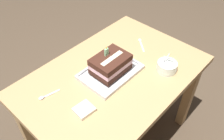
{
  "coord_description": "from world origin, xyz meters",
  "views": [
    {
      "loc": [
        -0.74,
        -0.67,
        1.67
      ],
      "look_at": [
        -0.0,
        0.01,
        0.72
      ],
      "focal_mm": 38.78,
      "sensor_mm": 36.0,
      "label": 1
    }
  ],
  "objects_px": {
    "bowl_stack": "(167,67)",
    "serving_spoon_by_bowls": "(141,42)",
    "napkin_pile": "(84,110)",
    "foil_tray": "(111,73)",
    "serving_spoon_near_tray": "(44,97)",
    "birthday_cake": "(110,64)"
  },
  "relations": [
    {
      "from": "foil_tray",
      "to": "bowl_stack",
      "type": "relative_size",
      "value": 2.86
    },
    {
      "from": "foil_tray",
      "to": "napkin_pile",
      "type": "height_order",
      "value": "foil_tray"
    },
    {
      "from": "foil_tray",
      "to": "serving_spoon_by_bowls",
      "type": "xyz_separation_m",
      "value": [
        0.35,
        0.05,
        -0.0
      ]
    },
    {
      "from": "serving_spoon_by_bowls",
      "to": "napkin_pile",
      "type": "xyz_separation_m",
      "value": [
        -0.64,
        -0.14,
        0.01
      ]
    },
    {
      "from": "bowl_stack",
      "to": "serving_spoon_near_tray",
      "type": "xyz_separation_m",
      "value": [
        -0.61,
        0.36,
        -0.02
      ]
    },
    {
      "from": "foil_tray",
      "to": "serving_spoon_by_bowls",
      "type": "relative_size",
      "value": 2.94
    },
    {
      "from": "bowl_stack",
      "to": "napkin_pile",
      "type": "xyz_separation_m",
      "value": [
        -0.53,
        0.14,
        -0.02
      ]
    },
    {
      "from": "foil_tray",
      "to": "serving_spoon_near_tray",
      "type": "height_order",
      "value": "foil_tray"
    },
    {
      "from": "foil_tray",
      "to": "serving_spoon_by_bowls",
      "type": "distance_m",
      "value": 0.36
    },
    {
      "from": "bowl_stack",
      "to": "serving_spoon_by_bowls",
      "type": "xyz_separation_m",
      "value": [
        0.11,
        0.27,
        -0.02
      ]
    },
    {
      "from": "serving_spoon_by_bowls",
      "to": "napkin_pile",
      "type": "height_order",
      "value": "napkin_pile"
    },
    {
      "from": "serving_spoon_by_bowls",
      "to": "bowl_stack",
      "type": "bearing_deg",
      "value": -111.92
    },
    {
      "from": "bowl_stack",
      "to": "napkin_pile",
      "type": "height_order",
      "value": "bowl_stack"
    },
    {
      "from": "foil_tray",
      "to": "bowl_stack",
      "type": "height_order",
      "value": "bowl_stack"
    },
    {
      "from": "birthday_cake",
      "to": "serving_spoon_by_bowls",
      "type": "height_order",
      "value": "birthday_cake"
    },
    {
      "from": "bowl_stack",
      "to": "serving_spoon_by_bowls",
      "type": "relative_size",
      "value": 1.03
    },
    {
      "from": "birthday_cake",
      "to": "bowl_stack",
      "type": "relative_size",
      "value": 1.73
    },
    {
      "from": "birthday_cake",
      "to": "bowl_stack",
      "type": "distance_m",
      "value": 0.33
    },
    {
      "from": "foil_tray",
      "to": "napkin_pile",
      "type": "distance_m",
      "value": 0.3
    },
    {
      "from": "serving_spoon_by_bowls",
      "to": "foil_tray",
      "type": "bearing_deg",
      "value": -171.61
    },
    {
      "from": "bowl_stack",
      "to": "birthday_cake",
      "type": "bearing_deg",
      "value": 137.26
    },
    {
      "from": "serving_spoon_near_tray",
      "to": "napkin_pile",
      "type": "relative_size",
      "value": 1.24
    }
  ]
}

